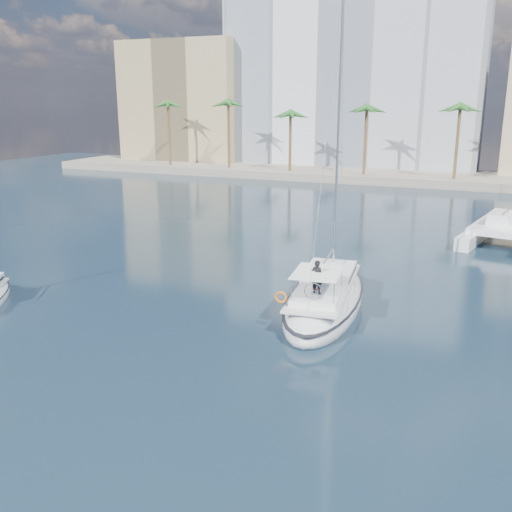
% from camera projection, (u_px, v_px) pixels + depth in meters
% --- Properties ---
extents(ground, '(160.00, 160.00, 0.00)m').
position_uv_depth(ground, '(254.00, 321.00, 31.64)').
color(ground, black).
rests_on(ground, ground).
extents(quay, '(120.00, 14.00, 1.20)m').
position_uv_depth(quay, '(411.00, 177.00, 85.79)').
color(quay, gray).
rests_on(quay, ground).
extents(building_modern, '(42.00, 16.00, 28.00)m').
position_uv_depth(building_modern, '(355.00, 87.00, 97.37)').
color(building_modern, silver).
rests_on(building_modern, ground).
extents(building_tan_left, '(22.00, 14.00, 22.00)m').
position_uv_depth(building_tan_left, '(190.00, 105.00, 105.72)').
color(building_tan_left, tan).
rests_on(building_tan_left, ground).
extents(palm_left, '(3.60, 3.60, 12.30)m').
position_uv_depth(palm_left, '(197.00, 110.00, 92.27)').
color(palm_left, brown).
rests_on(palm_left, ground).
extents(palm_centre, '(3.60, 3.60, 12.30)m').
position_uv_depth(palm_centre, '(412.00, 111.00, 79.66)').
color(palm_centre, brown).
rests_on(palm_centre, ground).
extents(main_sloop, '(5.55, 13.46, 19.43)m').
position_uv_depth(main_sloop, '(325.00, 299.00, 33.48)').
color(main_sloop, silver).
rests_on(main_sloop, ground).
extents(catamaran, '(8.20, 12.88, 17.41)m').
position_uv_depth(catamaran, '(509.00, 229.00, 48.92)').
color(catamaran, silver).
rests_on(catamaran, ground).
extents(seagull, '(1.18, 0.51, 0.22)m').
position_uv_depth(seagull, '(316.00, 304.00, 33.00)').
color(seagull, silver).
rests_on(seagull, ground).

